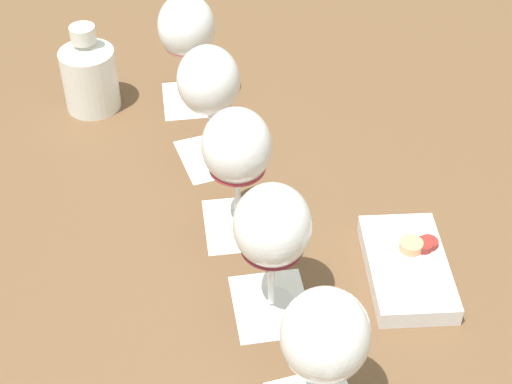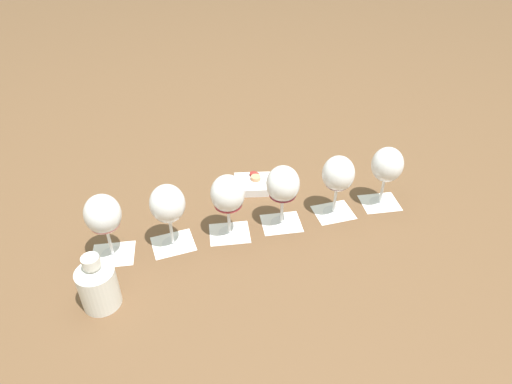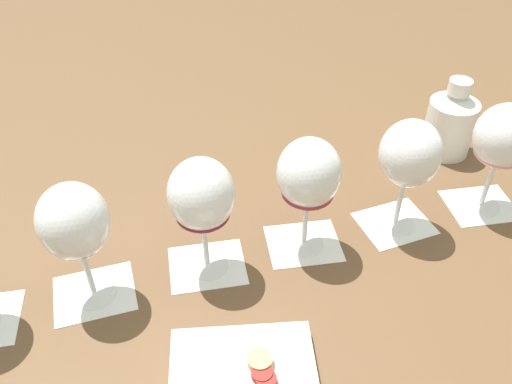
% 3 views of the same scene
% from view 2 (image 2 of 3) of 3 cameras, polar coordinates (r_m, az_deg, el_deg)
% --- Properties ---
extents(ground_plane, '(8.00, 8.00, 0.00)m').
position_cam_2_polar(ground_plane, '(1.33, 0.02, -4.40)').
color(ground_plane, brown).
extents(tasting_card_0, '(0.14, 0.13, 0.00)m').
position_cam_2_polar(tasting_card_0, '(1.30, -17.44, -7.46)').
color(tasting_card_0, white).
rests_on(tasting_card_0, ground_plane).
extents(tasting_card_1, '(0.15, 0.14, 0.00)m').
position_cam_2_polar(tasting_card_1, '(1.30, -10.31, -6.38)').
color(tasting_card_1, white).
rests_on(tasting_card_1, ground_plane).
extents(tasting_card_2, '(0.14, 0.12, 0.00)m').
position_cam_2_polar(tasting_card_2, '(1.31, -3.33, -5.16)').
color(tasting_card_2, white).
rests_on(tasting_card_2, ground_plane).
extents(tasting_card_3, '(0.14, 0.13, 0.00)m').
position_cam_2_polar(tasting_card_3, '(1.34, 3.18, -3.91)').
color(tasting_card_3, white).
rests_on(tasting_card_3, ground_plane).
extents(tasting_card_4, '(0.14, 0.13, 0.00)m').
position_cam_2_polar(tasting_card_4, '(1.40, 9.64, -2.51)').
color(tasting_card_4, white).
rests_on(tasting_card_4, ground_plane).
extents(tasting_card_5, '(0.14, 0.13, 0.00)m').
position_cam_2_polar(tasting_card_5, '(1.47, 15.20, -1.30)').
color(tasting_card_5, white).
rests_on(tasting_card_5, ground_plane).
extents(wine_glass_0, '(0.09, 0.09, 0.19)m').
position_cam_2_polar(wine_glass_0, '(1.22, -18.56, -2.91)').
color(wine_glass_0, white).
rests_on(wine_glass_0, tasting_card_0).
extents(wine_glass_1, '(0.09, 0.09, 0.19)m').
position_cam_2_polar(wine_glass_1, '(1.21, -10.98, -1.74)').
color(wine_glass_1, white).
rests_on(wine_glass_1, tasting_card_1).
extents(wine_glass_2, '(0.09, 0.09, 0.19)m').
position_cam_2_polar(wine_glass_2, '(1.23, -3.55, -0.46)').
color(wine_glass_2, white).
rests_on(wine_glass_2, tasting_card_2).
extents(wine_glass_3, '(0.09, 0.09, 0.19)m').
position_cam_2_polar(wine_glass_3, '(1.26, 3.38, 0.73)').
color(wine_glass_3, white).
rests_on(wine_glass_3, tasting_card_3).
extents(wine_glass_4, '(0.09, 0.09, 0.19)m').
position_cam_2_polar(wine_glass_4, '(1.32, 10.22, 1.98)').
color(wine_glass_4, white).
rests_on(wine_glass_4, tasting_card_4).
extents(wine_glass_5, '(0.09, 0.09, 0.19)m').
position_cam_2_polar(wine_glass_5, '(1.39, 16.05, 3.03)').
color(wine_glass_5, white).
rests_on(wine_glass_5, tasting_card_5).
extents(ceramic_vase, '(0.09, 0.09, 0.15)m').
position_cam_2_polar(ceramic_vase, '(1.15, -19.19, -10.82)').
color(ceramic_vase, white).
rests_on(ceramic_vase, ground_plane).
extents(snack_dish, '(0.20, 0.14, 0.04)m').
position_cam_2_polar(snack_dish, '(1.48, 0.75, 1.04)').
color(snack_dish, silver).
rests_on(snack_dish, ground_plane).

